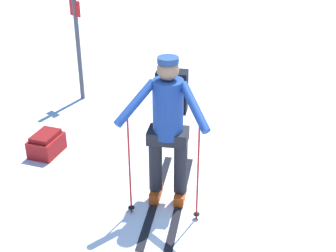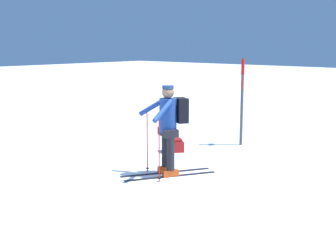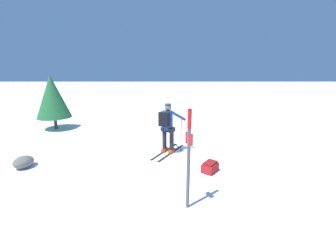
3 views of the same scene
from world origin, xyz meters
name	(u,v)px [view 1 (image 1 of 3)]	position (x,y,z in m)	size (l,w,h in m)	color
ground_plane	(219,230)	(0.00, 0.00, 0.00)	(80.00, 80.00, 0.00)	white
skier	(168,121)	(0.71, 0.31, 0.99)	(1.77, 1.22, 1.71)	black
dropped_backpack	(46,144)	(2.21, 1.50, 0.14)	(0.57, 0.55, 0.30)	maroon
trail_marker	(76,25)	(3.87, 0.72, 1.25)	(0.23, 0.13, 2.11)	#4C4C51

